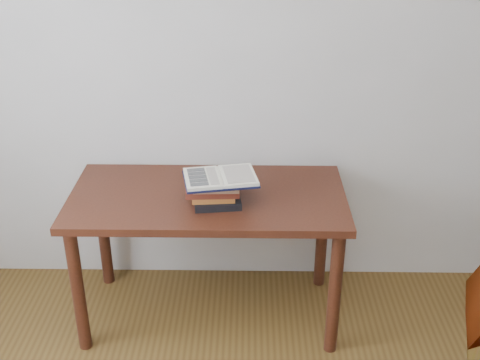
{
  "coord_description": "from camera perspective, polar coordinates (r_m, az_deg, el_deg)",
  "views": [
    {
      "loc": [
        0.11,
        -1.1,
        2.01
      ],
      "look_at": [
        0.08,
        1.22,
        0.85
      ],
      "focal_mm": 45.0,
      "sensor_mm": 36.0,
      "label": 1
    }
  ],
  "objects": [
    {
      "name": "desk",
      "position": [
        2.86,
        -3.04,
        -3.13
      ],
      "size": [
        1.29,
        0.64,
        0.69
      ],
      "color": "#401C10",
      "rests_on": "ground"
    },
    {
      "name": "room_shell",
      "position": [
        1.18,
        -8.64,
        7.55
      ],
      "size": [
        3.54,
        3.54,
        2.62
      ],
      "color": "beige",
      "rests_on": "ground"
    },
    {
      "name": "book_stack",
      "position": [
        2.7,
        -2.4,
        -1.03
      ],
      "size": [
        0.26,
        0.2,
        0.12
      ],
      "color": "black",
      "rests_on": "desk"
    },
    {
      "name": "open_book",
      "position": [
        2.66,
        -1.86,
        0.23
      ],
      "size": [
        0.35,
        0.28,
        0.03
      ],
      "rotation": [
        0.0,
        0.0,
        0.19
      ],
      "color": "black",
      "rests_on": "book_stack"
    }
  ]
}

